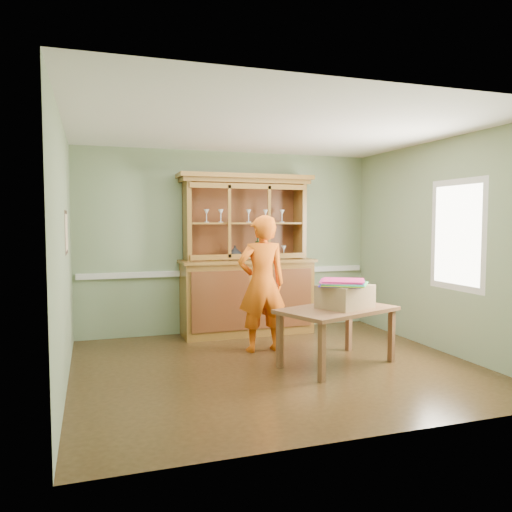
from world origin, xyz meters
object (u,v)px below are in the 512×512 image
object	(u,v)px
china_hutch	(246,278)
cardboard_box	(345,296)
person	(262,284)
dining_table	(337,315)

from	to	relation	value
china_hutch	cardboard_box	size ratio (longest dim) A/B	4.12
person	cardboard_box	bearing A→B (deg)	131.15
china_hutch	person	xyz separation A→B (m)	(-0.12, -1.04, 0.05)
cardboard_box	person	size ratio (longest dim) A/B	0.33
dining_table	person	size ratio (longest dim) A/B	0.88
person	dining_table	bearing A→B (deg)	127.07
china_hutch	dining_table	xyz separation A→B (m)	(0.51, -1.89, -0.24)
dining_table	person	distance (m)	1.10
cardboard_box	person	world-z (taller)	person
china_hutch	person	bearing A→B (deg)	-96.35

